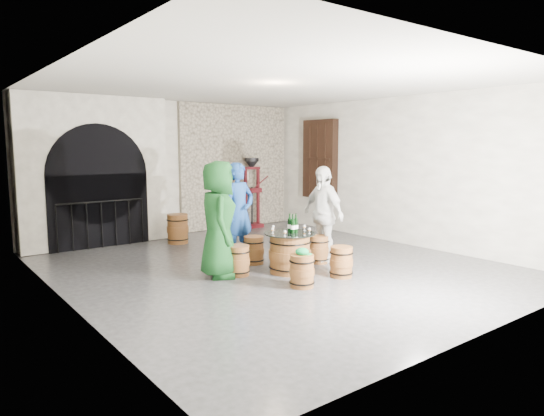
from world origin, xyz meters
TOP-DOWN VIEW (x-y plane):
  - ground at (0.00, 0.00)m, footprint 8.00×8.00m
  - wall_back at (0.00, 4.00)m, footprint 8.00×0.00m
  - wall_front at (0.00, -4.00)m, footprint 8.00×0.00m
  - wall_left at (-3.50, 0.00)m, footprint 0.00×8.00m
  - wall_right at (3.50, 0.00)m, footprint 0.00×8.00m
  - ceiling at (0.00, 0.00)m, footprint 8.00×8.00m
  - stone_facing_panel at (1.80, 3.94)m, footprint 3.20×0.12m
  - arched_opening at (-1.90, 3.74)m, footprint 3.10×0.60m
  - shuttered_window at (3.38, 2.40)m, footprint 0.23×1.10m
  - barrel_table at (-0.04, -0.54)m, footprint 0.88×0.88m
  - barrel_stool_left at (-0.85, -0.18)m, footprint 0.40×0.40m
  - barrel_stool_far at (-0.17, 0.33)m, footprint 0.40×0.40m
  - barrel_stool_right at (0.82, -0.34)m, footprint 0.40×0.40m
  - barrel_stool_near_right at (0.44, -1.28)m, footprint 0.40×0.40m
  - barrel_stool_near_left at (-0.45, -1.33)m, footprint 0.40×0.40m
  - green_cap at (-0.45, -1.33)m, footprint 0.25×0.21m
  - person_green at (-1.14, -0.05)m, footprint 0.96×1.10m
  - person_blue at (-0.23, 0.71)m, footprint 0.73×0.53m
  - person_white at (0.94, -0.31)m, footprint 0.50×1.07m
  - wine_bottle_left at (-0.02, -0.60)m, footprint 0.08×0.08m
  - wine_bottle_center at (0.06, -0.58)m, footprint 0.08×0.08m
  - wine_bottle_right at (0.00, -0.48)m, footprint 0.08×0.08m
  - tasting_glass_a at (-0.30, -0.73)m, footprint 0.05×0.05m
  - tasting_glass_b at (0.30, -0.52)m, footprint 0.05×0.05m
  - tasting_glass_c at (-0.14, -0.22)m, footprint 0.05×0.05m
  - tasting_glass_d at (0.19, -0.36)m, footprint 0.05×0.05m
  - tasting_glass_e at (0.17, -0.79)m, footprint 0.05×0.05m
  - tasting_glass_f at (-0.30, -0.41)m, footprint 0.05×0.05m
  - side_barrel at (-0.42, 2.88)m, footprint 0.49×0.49m
  - corking_press at (2.11, 3.62)m, footprint 0.75×0.43m
  - control_box at (2.05, 3.86)m, footprint 0.18×0.10m

SIDE VIEW (x-z plane):
  - ground at x=0.00m, z-range 0.00..0.00m
  - barrel_stool_left at x=-0.85m, z-range 0.00..0.50m
  - barrel_stool_far at x=-0.17m, z-range 0.00..0.50m
  - barrel_stool_right at x=0.82m, z-range 0.00..0.50m
  - barrel_stool_near_right at x=0.44m, z-range 0.00..0.50m
  - barrel_stool_near_left at x=-0.45m, z-range 0.00..0.50m
  - side_barrel at x=-0.42m, z-range 0.00..0.64m
  - barrel_table at x=-0.04m, z-range 0.00..0.68m
  - green_cap at x=-0.45m, z-range 0.49..0.61m
  - tasting_glass_a at x=-0.30m, z-range 0.68..0.78m
  - tasting_glass_b at x=0.30m, z-range 0.68..0.78m
  - tasting_glass_c at x=-0.14m, z-range 0.68..0.78m
  - tasting_glass_d at x=0.19m, z-range 0.68..0.78m
  - tasting_glass_e at x=0.17m, z-range 0.68..0.78m
  - tasting_glass_f at x=-0.30m, z-range 0.68..0.78m
  - wine_bottle_left at x=-0.02m, z-range 0.65..0.97m
  - wine_bottle_center at x=0.06m, z-range 0.65..0.97m
  - wine_bottle_right at x=0.00m, z-range 0.65..0.97m
  - person_white at x=0.94m, z-range 0.00..1.78m
  - person_blue at x=-0.23m, z-range 0.00..1.83m
  - person_green at x=-1.14m, z-range 0.00..1.90m
  - corking_press at x=2.11m, z-range 0.15..1.98m
  - control_box at x=2.05m, z-range 1.24..1.46m
  - arched_opening at x=-1.90m, z-range -0.01..3.18m
  - wall_back at x=0.00m, z-range -2.40..5.60m
  - wall_front at x=0.00m, z-range -2.40..5.60m
  - wall_left at x=-3.50m, z-range -2.40..5.60m
  - wall_right at x=3.50m, z-range -2.40..5.60m
  - stone_facing_panel at x=1.80m, z-range 0.01..3.19m
  - shuttered_window at x=3.38m, z-range 0.80..2.80m
  - ceiling at x=0.00m, z-range 3.20..3.20m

